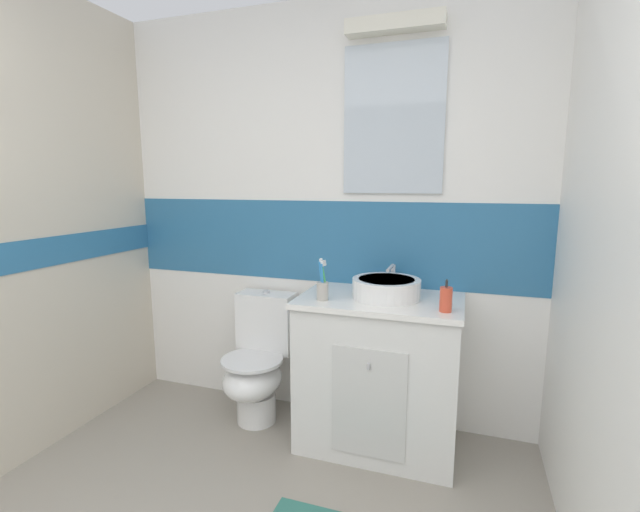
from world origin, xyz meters
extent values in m
cube|color=white|center=(0.00, 2.45, 0.42)|extent=(3.20, 0.10, 0.85)
cube|color=teal|center=(0.00, 2.45, 1.10)|extent=(3.20, 0.10, 0.50)
cube|color=white|center=(0.00, 2.45, 1.93)|extent=(3.20, 0.10, 1.15)
cube|color=silver|center=(0.43, 2.39, 1.81)|extent=(0.56, 0.02, 0.81)
cube|color=white|center=(0.43, 2.35, 2.29)|extent=(0.53, 0.10, 0.08)
cube|color=silver|center=(0.43, 2.13, 0.41)|extent=(0.84, 0.53, 0.82)
cube|color=white|center=(0.43, 2.12, 0.83)|extent=(0.86, 0.55, 0.03)
cube|color=silver|center=(0.43, 1.87, 0.37)|extent=(0.38, 0.01, 0.57)
cylinder|color=silver|center=(0.43, 1.85, 0.57)|extent=(0.02, 0.02, 0.03)
cylinder|color=white|center=(0.46, 2.14, 0.90)|extent=(0.36, 0.36, 0.10)
cylinder|color=#B3B3B8|center=(0.46, 2.14, 0.95)|extent=(0.30, 0.30, 0.01)
cylinder|color=silver|center=(0.46, 2.35, 0.92)|extent=(0.03, 0.03, 0.14)
cylinder|color=silver|center=(0.46, 2.25, 0.99)|extent=(0.02, 0.16, 0.02)
cylinder|color=white|center=(-0.32, 2.12, 0.09)|extent=(0.24, 0.24, 0.18)
ellipsoid|color=white|center=(-0.32, 2.08, 0.29)|extent=(0.34, 0.42, 0.22)
cylinder|color=white|center=(-0.32, 2.08, 0.41)|extent=(0.37, 0.37, 0.02)
cube|color=white|center=(-0.32, 2.29, 0.59)|extent=(0.36, 0.17, 0.37)
cylinder|color=silver|center=(-0.32, 2.29, 0.78)|extent=(0.04, 0.04, 0.02)
cylinder|color=#B2ADA3|center=(0.15, 1.98, 0.90)|extent=(0.06, 0.06, 0.10)
cylinder|color=#3FB259|center=(0.16, 1.99, 0.96)|extent=(0.04, 0.02, 0.17)
cube|color=white|center=(0.16, 1.99, 1.05)|extent=(0.02, 0.02, 0.03)
cylinder|color=#338CD8|center=(0.14, 1.99, 0.97)|extent=(0.02, 0.03, 0.18)
cube|color=white|center=(0.14, 1.99, 1.06)|extent=(0.01, 0.02, 0.03)
cylinder|color=#338CD8|center=(0.16, 1.97, 0.96)|extent=(0.01, 0.03, 0.17)
cube|color=white|center=(0.16, 1.97, 1.05)|extent=(0.01, 0.02, 0.03)
cylinder|color=#D84C33|center=(0.78, 1.97, 0.91)|extent=(0.06, 0.06, 0.12)
cylinder|color=#262626|center=(0.78, 1.97, 0.99)|extent=(0.01, 0.01, 0.04)
cylinder|color=#262626|center=(0.78, 1.96, 1.00)|extent=(0.01, 0.02, 0.01)
camera|label=1|loc=(0.85, -0.13, 1.46)|focal=24.53mm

